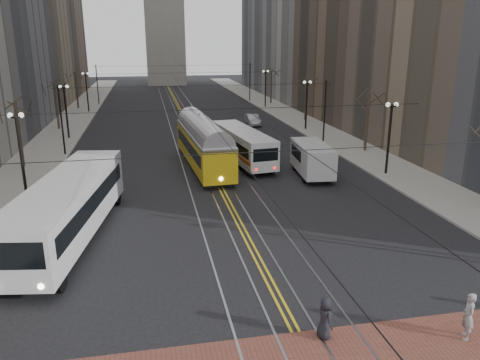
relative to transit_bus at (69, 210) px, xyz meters
name	(u,v)px	position (x,y,z in m)	size (l,w,h in m)	color
ground	(288,317)	(9.48, -9.64, -1.71)	(260.00, 260.00, 0.00)	black
sidewalk_left	(67,127)	(-5.52, 35.36, -1.63)	(5.00, 140.00, 0.15)	gray
sidewalk_right	(298,120)	(24.48, 35.36, -1.63)	(5.00, 140.00, 0.15)	gray
streetcar_rails	(187,124)	(9.48, 35.36, -1.70)	(4.80, 130.00, 0.02)	gray
centre_lines	(187,124)	(9.48, 35.36, -1.70)	(0.42, 130.00, 0.01)	gold
lamp_posts	(202,124)	(9.48, 19.11, 1.09)	(27.60, 57.20, 5.60)	black
street_trees	(195,114)	(9.48, 25.61, 1.09)	(31.68, 53.28, 5.60)	#382D23
trolley_wires	(195,105)	(9.48, 25.20, 2.07)	(25.96, 120.00, 6.60)	black
transit_bus	(69,210)	(0.00, 0.00, 0.00)	(2.85, 13.67, 3.42)	silver
streetcar	(203,148)	(8.98, 13.89, -0.06)	(2.59, 13.96, 3.29)	gold
rear_bus	(242,146)	(12.57, 14.71, -0.25)	(2.43, 11.17, 2.91)	silver
cargo_van	(312,160)	(17.12, 9.18, -0.39)	(2.28, 5.94, 2.63)	#B8B8B8
sedan_grey	(266,154)	(14.61, 14.28, -0.95)	(1.80, 4.47, 1.52)	#464B4F
sedan_silver	(253,120)	(17.63, 32.98, -1.03)	(1.44, 4.14, 1.36)	#94969B
pedestrian_a	(325,318)	(10.40, -11.14, -0.89)	(0.78, 0.51, 1.61)	black
pedestrian_b	(468,316)	(15.49, -12.19, -0.79)	(0.66, 0.44, 1.82)	gray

